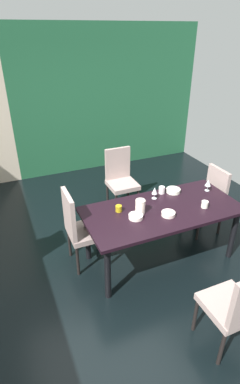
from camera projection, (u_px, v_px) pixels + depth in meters
The scene contains 16 objects.
ground_plane at pixel (109, 261), 3.90m from camera, with size 6.23×6.01×0.02m, color black.
garden_window_panel at pixel (109, 100), 6.02m from camera, with size 3.85×0.10×2.78m, color #1F5736.
dining_table at pixel (162, 214), 3.64m from camera, with size 1.91×0.91×0.75m.
chair_head_far at pixel (120, 177), 4.80m from camera, with size 0.44×0.45×1.01m.
chair_head_near at pixel (237, 306), 2.59m from camera, with size 0.44×0.44×0.99m.
chair_left_far at pixel (80, 226), 3.60m from camera, with size 0.45×0.44×1.03m.
chair_right_far at pixel (209, 197), 4.28m from camera, with size 0.44×0.44×0.96m.
wine_glass_north at pixel (208, 183), 3.95m from camera, with size 0.08×0.08×0.16m.
wine_glass_corner at pixel (155, 191), 3.77m from camera, with size 0.07×0.07×0.16m.
serving_bowl_near_window at pixel (173, 191), 3.95m from camera, with size 0.18×0.18×0.05m, color white.
serving_bowl_front at pixel (168, 214), 3.46m from camera, with size 0.16×0.16×0.05m, color beige.
serving_bowl_south at pixel (136, 216), 3.41m from camera, with size 0.17×0.17×0.05m, color white.
cup_right at pixel (205, 204), 3.61m from camera, with size 0.08×0.08×0.08m, color white.
cup_near_shelf at pixel (119, 209), 3.53m from camera, with size 0.08×0.08×0.08m, color #AA8D16.
cup_left at pixel (162, 190), 3.92m from camera, with size 0.08×0.08×0.10m, color silver.
pitcher_east at pixel (140, 206), 3.48m from camera, with size 0.13×0.11×0.17m.
Camera 1 is at (-1.05, -2.80, 2.66)m, focal length 28.00 mm.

